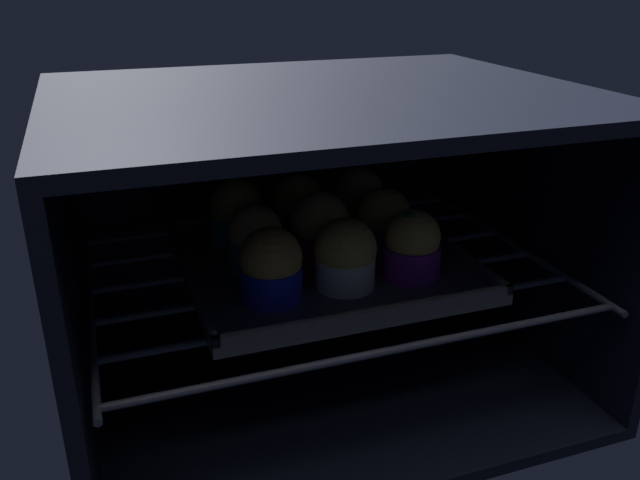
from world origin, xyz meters
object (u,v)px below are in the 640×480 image
(muffin_row2_col1, at_px, (300,206))
(muffin_row0_col1, at_px, (342,256))
(muffin_row1_col1, at_px, (317,228))
(muffin_row0_col0, at_px, (271,267))
(muffin_row0_col2, at_px, (412,246))
(muffin_row1_col0, at_px, (255,239))
(muffin_row2_col2, at_px, (358,199))
(baking_tray, at_px, (320,261))
(muffin_row1_col2, at_px, (383,221))
(muffin_row2_col0, at_px, (236,212))

(muffin_row2_col1, bearing_deg, muffin_row0_col1, -92.36)
(muffin_row0_col1, height_order, muffin_row1_col1, muffin_row1_col1)
(muffin_row0_col1, xyz_separation_m, muffin_row1_col1, (0.00, 0.08, 0.00))
(muffin_row0_col0, relative_size, muffin_row2_col1, 1.01)
(muffin_row0_col0, height_order, muffin_row0_col2, muffin_row0_col0)
(muffin_row0_col1, xyz_separation_m, muffin_row1_col0, (-0.08, 0.08, -0.00))
(muffin_row0_col1, xyz_separation_m, muffin_row2_col2, (0.09, 0.17, 0.00))
(muffin_row0_col1, bearing_deg, muffin_row0_col0, -178.38)
(baking_tray, relative_size, muffin_row2_col2, 4.05)
(muffin_row1_col0, xyz_separation_m, muffin_row1_col2, (0.16, -0.00, 0.00))
(muffin_row1_col0, relative_size, muffin_row1_col2, 0.98)
(muffin_row2_col0, distance_m, muffin_row2_col1, 0.09)
(muffin_row1_col0, height_order, muffin_row1_col1, muffin_row1_col1)
(muffin_row0_col0, distance_m, muffin_row2_col0, 0.17)
(muffin_row0_col2, distance_m, muffin_row2_col2, 0.17)
(muffin_row1_col2, height_order, muffin_row2_col0, muffin_row2_col0)
(muffin_row1_col0, relative_size, muffin_row2_col0, 0.95)
(baking_tray, distance_m, muffin_row0_col1, 0.09)
(muffin_row2_col1, bearing_deg, muffin_row2_col0, -179.83)
(muffin_row0_col0, distance_m, muffin_row0_col2, 0.17)
(baking_tray, height_order, muffin_row1_col2, muffin_row1_col2)
(muffin_row0_col1, relative_size, muffin_row1_col0, 1.01)
(muffin_row1_col0, distance_m, muffin_row1_col2, 0.16)
(muffin_row0_col0, xyz_separation_m, muffin_row2_col2, (0.17, 0.17, -0.00))
(muffin_row1_col2, bearing_deg, muffin_row1_col0, 178.58)
(muffin_row0_col0, relative_size, muffin_row0_col2, 1.02)
(muffin_row0_col0, bearing_deg, muffin_row1_col1, 46.48)
(muffin_row2_col0, bearing_deg, muffin_row0_col2, -45.65)
(baking_tray, relative_size, muffin_row0_col0, 4.04)
(muffin_row0_col2, bearing_deg, muffin_row2_col2, 88.62)
(muffin_row2_col1, bearing_deg, muffin_row2_col2, -0.89)
(muffin_row0_col0, height_order, muffin_row1_col1, muffin_row1_col1)
(muffin_row1_col2, xyz_separation_m, muffin_row2_col0, (-0.16, 0.09, 0.00))
(muffin_row2_col1, bearing_deg, muffin_row1_col1, -94.18)
(muffin_row0_col0, xyz_separation_m, muffin_row2_col0, (0.00, 0.17, 0.00))
(muffin_row0_col1, xyz_separation_m, muffin_row2_col0, (-0.08, 0.17, 0.00))
(muffin_row1_col1, bearing_deg, muffin_row2_col1, 85.82)
(muffin_row0_col2, xyz_separation_m, muffin_row2_col2, (0.00, 0.17, 0.00))
(muffin_row0_col2, xyz_separation_m, muffin_row2_col0, (-0.16, 0.17, 0.00))
(muffin_row0_col0, relative_size, muffin_row2_col0, 0.98)
(muffin_row0_col1, height_order, muffin_row0_col2, same)
(muffin_row2_col2, bearing_deg, muffin_row0_col0, -135.02)
(baking_tray, height_order, muffin_row0_col1, muffin_row0_col1)
(muffin_row1_col1, relative_size, muffin_row1_col2, 1.03)
(muffin_row0_col2, height_order, muffin_row2_col1, same)
(muffin_row0_col0, height_order, muffin_row2_col2, same)
(muffin_row1_col2, relative_size, muffin_row2_col1, 1.00)
(muffin_row0_col1, relative_size, muffin_row2_col1, 1.00)
(muffin_row1_col0, xyz_separation_m, muffin_row1_col1, (0.08, -0.00, 0.00))
(muffin_row2_col0, height_order, muffin_row2_col2, muffin_row2_col0)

